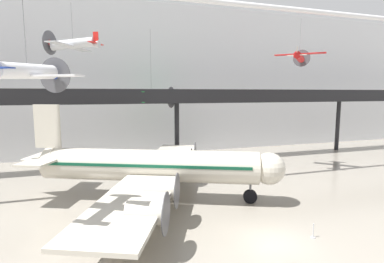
{
  "coord_description": "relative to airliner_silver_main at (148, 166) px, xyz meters",
  "views": [
    {
      "loc": [
        -11.63,
        -16.87,
        10.35
      ],
      "look_at": [
        -3.05,
        9.54,
        6.75
      ],
      "focal_mm": 28.0,
      "sensor_mm": 36.0,
      "label": 1
    }
  ],
  "objects": [
    {
      "name": "ground_plane",
      "position": [
        6.93,
        -11.23,
        -3.34
      ],
      "size": [
        260.0,
        260.0,
        0.0
      ],
      "primitive_type": "plane",
      "color": "gray"
    },
    {
      "name": "hangar_back_wall",
      "position": [
        6.93,
        23.58,
        9.23
      ],
      "size": [
        140.0,
        3.0,
        25.13
      ],
      "color": "silver",
      "rests_on": "ground"
    },
    {
      "name": "mezzanine_walkway",
      "position": [
        6.93,
        14.1,
        5.84
      ],
      "size": [
        110.0,
        3.2,
        10.87
      ],
      "color": "black",
      "rests_on": "ground"
    },
    {
      "name": "ceiling_truss_beam",
      "position": [
        6.93,
        3.04,
        16.71
      ],
      "size": [
        120.0,
        0.6,
        0.6
      ],
      "color": "silver"
    },
    {
      "name": "airliner_silver_main",
      "position": [
        0.0,
        0.0,
        0.0
      ],
      "size": [
        24.66,
        28.98,
        9.23
      ],
      "rotation": [
        0.0,
        0.0,
        -0.42
      ],
      "color": "beige",
      "rests_on": "ground"
    },
    {
      "name": "suspended_plane_green_biplane",
      "position": [
        3.4,
        16.39,
        6.26
      ],
      "size": [
        7.21,
        7.75,
        11.37
      ],
      "rotation": [
        0.0,
        0.0,
        5.64
      ],
      "color": "#1E6B33"
    },
    {
      "name": "suspended_plane_white_twin",
      "position": [
        -8.29,
        -8.64,
        8.22
      ],
      "size": [
        6.02,
        5.44,
        9.28
      ],
      "rotation": [
        0.0,
        0.0,
        1.04
      ],
      "color": "silver"
    },
    {
      "name": "suspended_plane_red_highwing",
      "position": [
        20.65,
        5.13,
        11.64
      ],
      "size": [
        5.38,
        5.37,
        5.85
      ],
      "rotation": [
        0.0,
        0.0,
        0.79
      ],
      "color": "red"
    },
    {
      "name": "suspended_plane_silver_racer",
      "position": [
        -6.66,
        7.04,
        12.16
      ],
      "size": [
        6.16,
        6.97,
        5.32
      ],
      "rotation": [
        0.0,
        0.0,
        2.68
      ],
      "color": "silver"
    },
    {
      "name": "stanchion_barrier",
      "position": [
        9.88,
        -11.41,
        -3.01
      ],
      "size": [
        0.36,
        0.36,
        1.08
      ],
      "color": "#B2B5BA",
      "rests_on": "ground"
    }
  ]
}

